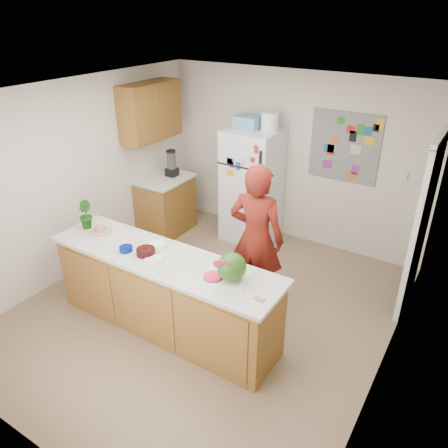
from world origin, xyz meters
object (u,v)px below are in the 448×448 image
Objects in this scene: watermelon at (232,267)px; cherry_bowl at (146,252)px; refrigerator at (252,186)px; person at (256,239)px.

watermelon is 1.02m from cherry_bowl.
refrigerator is 1.70m from person.
person is (0.87, -1.47, 0.04)m from refrigerator.
refrigerator is 2.61m from watermelon.
person reaches higher than cherry_bowl.
person is at bearing 103.63° from watermelon.
cherry_bowl is (0.07, -2.43, 0.11)m from refrigerator.
refrigerator is 6.09× the size of watermelon.
person is 1.25m from cherry_bowl.
watermelon is 1.42× the size of cherry_bowl.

